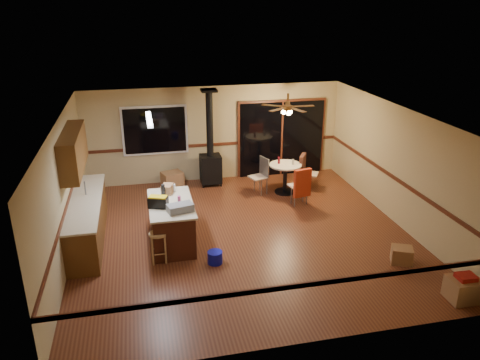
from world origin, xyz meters
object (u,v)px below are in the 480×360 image
object	(u,v)px
bar_stool	(159,247)
chair_right	(303,168)
blue_bucket	(215,257)
toolbox_black	(158,202)
dining_table	(285,174)
box_corner_a	(464,289)
kitchen_island	(172,223)
wood_stove	(210,159)
box_corner_b	(402,255)
chair_near	(302,183)
chair_left	(261,171)
toolbox_grey	(180,208)
box_under_window	(172,180)

from	to	relation	value
bar_stool	chair_right	size ratio (longest dim) A/B	0.88
blue_bucket	toolbox_black	bearing A→B (deg)	139.63
bar_stool	dining_table	bearing A→B (deg)	39.28
blue_bucket	box_corner_a	xyz separation A→B (m)	(3.87, -2.05, 0.08)
kitchen_island	wood_stove	distance (m)	3.33
box_corner_b	chair_near	bearing A→B (deg)	108.60
wood_stove	toolbox_black	distance (m)	3.59
chair_left	blue_bucket	bearing A→B (deg)	-118.90
wood_stove	box_corner_b	world-z (taller)	wood_stove
blue_bucket	box_corner_a	distance (m)	4.38
chair_right	blue_bucket	bearing A→B (deg)	-132.19
toolbox_grey	bar_stool	size ratio (longest dim) A/B	0.79
toolbox_grey	box_corner_a	bearing A→B (deg)	-30.23
blue_bucket	chair_right	bearing A→B (deg)	47.81
kitchen_island	blue_bucket	bearing A→B (deg)	-54.17
chair_near	box_corner_b	distance (m)	3.13
bar_stool	box_corner_b	xyz separation A→B (m)	(4.53, -1.03, -0.15)
bar_stool	box_corner_a	xyz separation A→B (m)	(4.91, -2.34, -0.11)
kitchen_island	chair_left	bearing A→B (deg)	41.52
kitchen_island	box_corner_a	bearing A→B (deg)	-33.62
chair_right	box_under_window	xyz separation A→B (m)	(-3.37, 0.89, -0.39)
toolbox_black	dining_table	xyz separation A→B (m)	(3.34, 2.24, -0.48)
box_under_window	box_corner_b	bearing A→B (deg)	-50.82
blue_bucket	box_corner_b	distance (m)	3.57
dining_table	chair_right	xyz separation A→B (m)	(0.54, 0.14, 0.07)
dining_table	box_corner_b	xyz separation A→B (m)	(1.13, -3.82, -0.37)
wood_stove	box_corner_b	bearing A→B (deg)	-58.73
kitchen_island	chair_left	world-z (taller)	chair_left
chair_right	dining_table	bearing A→B (deg)	-165.34
blue_bucket	box_corner_a	bearing A→B (deg)	-27.96
chair_near	chair_left	bearing A→B (deg)	126.03
bar_stool	dining_table	size ratio (longest dim) A/B	0.74
blue_bucket	chair_near	size ratio (longest dim) A/B	0.41
box_corner_b	dining_table	bearing A→B (deg)	106.43
chair_right	box_corner_b	bearing A→B (deg)	-81.60
kitchen_island	toolbox_black	distance (m)	0.63
toolbox_black	box_corner_b	distance (m)	4.81
toolbox_grey	chair_near	size ratio (longest dim) A/B	0.70
wood_stove	toolbox_black	xyz separation A→B (m)	(-1.55, -3.22, 0.28)
bar_stool	blue_bucket	xyz separation A→B (m)	(1.04, -0.28, -0.19)
blue_bucket	chair_near	distance (m)	3.36
toolbox_grey	kitchen_island	bearing A→B (deg)	107.77
wood_stove	blue_bucket	bearing A→B (deg)	-98.14
chair_left	kitchen_island	bearing A→B (deg)	-138.48
dining_table	chair_near	xyz separation A→B (m)	(0.14, -0.88, 0.07)
kitchen_island	chair_right	xyz separation A→B (m)	(3.63, 2.21, 0.14)
bar_stool	box_corner_a	world-z (taller)	bar_stool
toolbox_black	chair_left	distance (m)	3.65
bar_stool	box_under_window	distance (m)	3.86
box_under_window	box_corner_a	size ratio (longest dim) A/B	1.01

